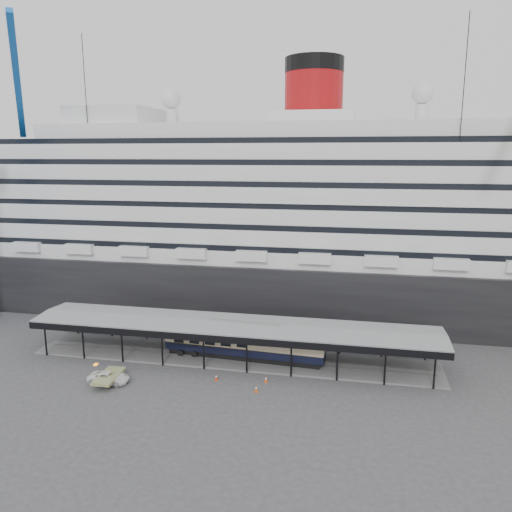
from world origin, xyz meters
name	(u,v)px	position (x,y,z in m)	size (l,w,h in m)	color
ground	(223,374)	(0.00, 0.00, 0.00)	(200.00, 200.00, 0.00)	#3B3B3E
cruise_ship	(268,207)	(0.05, 32.00, 18.35)	(130.00, 30.00, 43.90)	black
platform_canopy	(233,342)	(0.00, 5.00, 2.36)	(56.00, 9.18, 5.30)	slate
port_truck	(109,377)	(-13.23, -5.34, 0.70)	(2.34, 5.07, 1.41)	white
pullman_carriage	(244,341)	(1.61, 5.00, 2.65)	(22.40, 4.29, 21.86)	black
traffic_cone_left	(216,377)	(-0.38, -1.96, 0.39)	(0.51, 0.51, 0.78)	red
traffic_cone_mid	(256,389)	(5.15, -4.06, 0.39)	(0.45, 0.45, 0.78)	#E84D0C
traffic_cone_right	(266,379)	(5.83, -1.32, 0.39)	(0.47, 0.47, 0.78)	#EA510D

